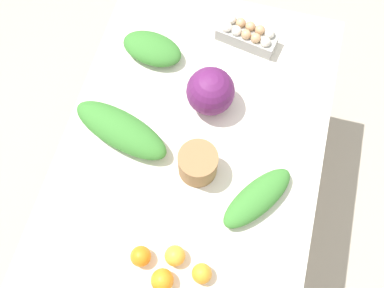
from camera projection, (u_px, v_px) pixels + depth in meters
ground_plane at (192, 198)px, 2.28m from camera, size 8.00×8.00×0.00m
dining_table at (192, 155)px, 1.67m from camera, size 1.41×0.96×0.75m
cabbage_purple at (210, 91)px, 1.57m from camera, size 0.18×0.18×0.18m
egg_carton at (247, 35)px, 1.72m from camera, size 0.14×0.26×0.09m
paper_bag at (198, 164)px, 1.49m from camera, size 0.14×0.14×0.13m
greens_bunch_chard at (152, 49)px, 1.70m from camera, size 0.18×0.27×0.08m
greens_bunch_kale at (121, 130)px, 1.56m from camera, size 0.24×0.41×0.10m
greens_bunch_beet_tops at (257, 198)px, 1.47m from camera, size 0.31×0.26×0.07m
orange_0 at (162, 280)px, 1.37m from camera, size 0.07×0.07×0.07m
orange_1 at (175, 256)px, 1.40m from camera, size 0.07×0.07×0.07m
orange_5 at (202, 274)px, 1.38m from camera, size 0.07×0.07×0.07m
orange_6 at (141, 256)px, 1.40m from camera, size 0.07×0.07×0.07m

